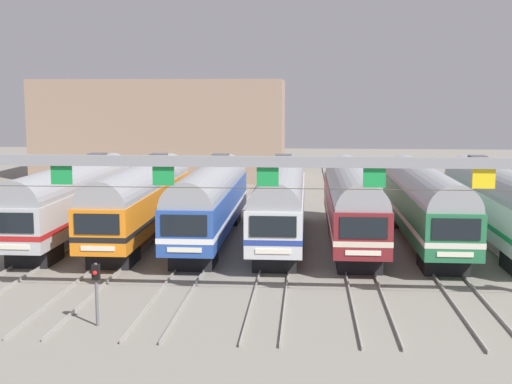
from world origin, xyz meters
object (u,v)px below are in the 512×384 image
(commuter_train_maroon, at_px, (351,200))
(commuter_train_stainless, at_px, (74,197))
(commuter_train_green, at_px, (424,201))
(commuter_train_white, at_px, (497,202))
(yard_signal_mast, at_px, (96,282))
(commuter_train_blue, at_px, (210,198))
(catenary_gantry, at_px, (268,181))
(commuter_train_silver, at_px, (280,199))
(commuter_train_orange, at_px, (142,198))

(commuter_train_maroon, bearing_deg, commuter_train_stainless, 179.99)
(commuter_train_green, distance_m, commuter_train_white, 4.33)
(yard_signal_mast, bearing_deg, commuter_train_blue, 82.31)
(commuter_train_green, relative_size, catenary_gantry, 0.58)
(commuter_train_blue, bearing_deg, commuter_train_green, -0.02)
(commuter_train_silver, height_order, catenary_gantry, catenary_gantry)
(commuter_train_white, bearing_deg, commuter_train_green, -179.94)
(commuter_train_blue, height_order, commuter_train_green, commuter_train_blue)
(commuter_train_silver, height_order, commuter_train_green, commuter_train_silver)
(commuter_train_orange, relative_size, catenary_gantry, 0.58)
(commuter_train_blue, height_order, yard_signal_mast, commuter_train_blue)
(commuter_train_blue, xyz_separation_m, commuter_train_silver, (4.33, 0.00, 0.00))
(commuter_train_orange, bearing_deg, commuter_train_maroon, -0.02)
(commuter_train_stainless, xyz_separation_m, commuter_train_maroon, (17.34, -0.00, -0.00))
(commuter_train_blue, xyz_separation_m, commuter_train_green, (13.00, -0.00, -0.00))
(commuter_train_white, bearing_deg, commuter_train_maroon, -179.97)
(commuter_train_orange, relative_size, yard_signal_mast, 7.22)
(commuter_train_maroon, bearing_deg, commuter_train_blue, 179.97)
(commuter_train_stainless, relative_size, commuter_train_orange, 1.00)
(commuter_train_orange, distance_m, commuter_train_green, 17.34)
(commuter_train_orange, height_order, commuter_train_maroon, commuter_train_orange)
(commuter_train_silver, bearing_deg, yard_signal_mast, -112.04)
(yard_signal_mast, bearing_deg, commuter_train_stainless, 112.04)
(commuter_train_maroon, bearing_deg, commuter_train_white, 0.03)
(commuter_train_green, bearing_deg, commuter_train_maroon, 180.00)
(commuter_train_stainless, bearing_deg, catenary_gantry, -46.07)
(commuter_train_stainless, relative_size, commuter_train_maroon, 1.00)
(commuter_train_stainless, height_order, commuter_train_silver, same)
(commuter_train_green, distance_m, yard_signal_mast, 22.11)
(commuter_train_silver, distance_m, yard_signal_mast, 17.35)
(commuter_train_green, xyz_separation_m, yard_signal_mast, (-15.17, -16.05, -0.93))
(commuter_train_blue, relative_size, yard_signal_mast, 7.22)
(commuter_train_orange, xyz_separation_m, commuter_train_maroon, (13.00, -0.00, -0.00))
(commuter_train_stainless, distance_m, commuter_train_white, 26.01)
(commuter_train_white, bearing_deg, commuter_train_blue, 180.00)
(commuter_train_blue, relative_size, commuter_train_white, 1.00)
(commuter_train_white, bearing_deg, commuter_train_orange, 180.00)
(commuter_train_orange, bearing_deg, catenary_gantry, -57.29)
(commuter_train_stainless, height_order, yard_signal_mast, commuter_train_stainless)
(commuter_train_silver, height_order, yard_signal_mast, commuter_train_silver)
(commuter_train_stainless, xyz_separation_m, commuter_train_green, (21.67, -0.00, -0.00))
(catenary_gantry, bearing_deg, commuter_train_orange, 122.71)
(commuter_train_stainless, xyz_separation_m, commuter_train_blue, (8.67, 0.00, 0.00))
(commuter_train_orange, height_order, commuter_train_green, commuter_train_orange)
(commuter_train_stainless, bearing_deg, commuter_train_white, 0.00)
(commuter_train_orange, xyz_separation_m, commuter_train_blue, (4.33, 0.00, 0.00))
(commuter_train_green, bearing_deg, catenary_gantry, -122.72)
(commuter_train_silver, xyz_separation_m, commuter_train_green, (8.67, -0.00, -0.00))
(catenary_gantry, bearing_deg, commuter_train_silver, 90.00)
(commuter_train_orange, relative_size, commuter_train_green, 1.00)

